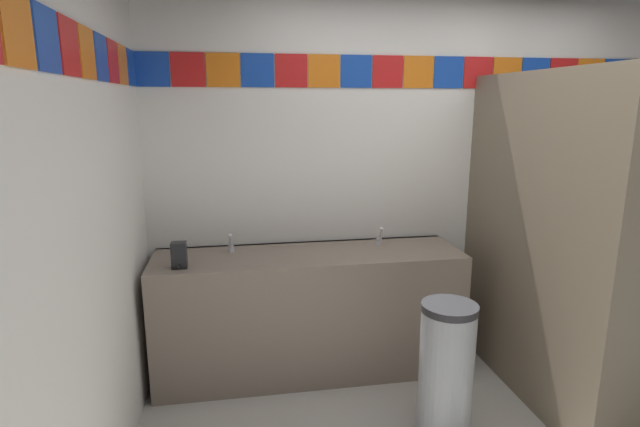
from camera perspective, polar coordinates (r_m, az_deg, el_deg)
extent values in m
cube|color=white|center=(3.71, 12.13, 4.15)|extent=(3.96, 0.08, 2.55)
cube|color=#1947B7|center=(3.40, -18.81, 15.47)|extent=(0.21, 0.01, 0.21)
cube|color=red|center=(3.38, -14.98, 15.73)|extent=(0.21, 0.01, 0.21)
cube|color=orange|center=(3.37, -11.11, 15.93)|extent=(0.21, 0.01, 0.21)
cube|color=#1947B7|center=(3.37, -7.22, 16.05)|extent=(0.21, 0.01, 0.21)
cube|color=red|center=(3.39, -3.35, 16.11)|extent=(0.21, 0.01, 0.21)
cube|color=orange|center=(3.42, 0.47, 16.10)|extent=(0.21, 0.01, 0.21)
cube|color=#1947B7|center=(3.47, 4.19, 16.02)|extent=(0.21, 0.01, 0.21)
cube|color=red|center=(3.53, 7.81, 15.88)|extent=(0.21, 0.01, 0.21)
cube|color=orange|center=(3.60, 11.28, 15.70)|extent=(0.21, 0.01, 0.21)
cube|color=#1947B7|center=(3.68, 14.61, 15.47)|extent=(0.21, 0.01, 0.21)
cube|color=red|center=(3.77, 17.77, 15.20)|extent=(0.21, 0.01, 0.21)
cube|color=orange|center=(3.88, 20.76, 14.91)|extent=(0.21, 0.01, 0.21)
cube|color=#1947B7|center=(3.99, 23.57, 14.59)|extent=(0.21, 0.01, 0.21)
cube|color=red|center=(4.12, 26.22, 14.27)|extent=(0.21, 0.01, 0.21)
cube|color=orange|center=(4.25, 28.71, 13.93)|extent=(0.21, 0.01, 0.21)
cube|color=#1947B7|center=(4.38, 31.03, 13.60)|extent=(0.21, 0.01, 0.21)
cube|color=white|center=(2.03, -27.95, -4.03)|extent=(0.08, 3.03, 2.55)
cube|color=orange|center=(1.74, -31.49, 17.64)|extent=(0.01, 0.21, 0.21)
cube|color=#1947B7|center=(1.96, -28.94, 17.16)|extent=(0.01, 0.21, 0.21)
cube|color=red|center=(2.18, -26.91, 16.74)|extent=(0.01, 0.21, 0.21)
cube|color=orange|center=(2.40, -25.26, 16.39)|extent=(0.01, 0.21, 0.21)
cube|color=#1947B7|center=(2.63, -23.90, 16.09)|extent=(0.01, 0.21, 0.21)
cube|color=red|center=(2.86, -22.76, 15.83)|extent=(0.01, 0.21, 0.21)
cube|color=orange|center=(3.08, -21.79, 15.61)|extent=(0.01, 0.21, 0.21)
cube|color=#1947B7|center=(3.31, -20.95, 15.41)|extent=(0.01, 0.21, 0.21)
cube|color=gray|center=(3.41, -1.23, -11.30)|extent=(2.03, 0.56, 0.84)
cube|color=gray|center=(3.53, -1.91, -3.94)|extent=(2.03, 0.03, 0.08)
cylinder|color=#F1DDCD|center=(3.22, -10.17, -6.06)|extent=(0.34, 0.34, 0.10)
cylinder|color=#F1DDCD|center=(3.36, 7.41, -5.17)|extent=(0.34, 0.34, 0.10)
cylinder|color=silver|center=(3.33, -10.22, -3.99)|extent=(0.04, 0.04, 0.05)
cylinder|color=silver|center=(3.27, -10.27, -3.07)|extent=(0.02, 0.06, 0.09)
cylinder|color=silver|center=(3.47, 6.78, -3.21)|extent=(0.04, 0.04, 0.05)
cylinder|color=silver|center=(3.40, 7.04, -2.31)|extent=(0.02, 0.06, 0.09)
cube|color=black|center=(3.08, -15.93, -4.63)|extent=(0.09, 0.07, 0.16)
cylinder|color=black|center=(3.05, -15.95, -5.96)|extent=(0.02, 0.02, 0.03)
cube|color=#726651|center=(3.24, 22.60, -2.85)|extent=(0.04, 1.48, 1.99)
cylinder|color=silver|center=(2.67, 31.34, -4.71)|extent=(0.02, 0.02, 0.10)
cylinder|color=white|center=(4.00, 25.71, -12.30)|extent=(0.38, 0.38, 0.40)
torus|color=white|center=(3.92, 26.02, -9.43)|extent=(0.39, 0.39, 0.05)
cube|color=white|center=(4.03, 24.51, -6.35)|extent=(0.34, 0.17, 0.34)
cylinder|color=#999EA3|center=(2.92, 14.30, -17.36)|extent=(0.30, 0.30, 0.72)
cylinder|color=#262628|center=(2.76, 14.74, -10.48)|extent=(0.30, 0.30, 0.04)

